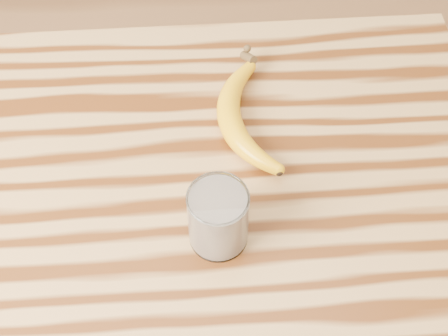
{
  "coord_description": "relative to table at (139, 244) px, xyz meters",
  "views": [
    {
      "loc": [
        0.11,
        -0.51,
        1.73
      ],
      "look_at": [
        0.15,
        0.04,
        0.93
      ],
      "focal_mm": 50.0,
      "sensor_mm": 36.0,
      "label": 1
    }
  ],
  "objects": [
    {
      "name": "table",
      "position": [
        0.0,
        0.0,
        0.0
      ],
      "size": [
        1.2,
        0.8,
        0.9
      ],
      "color": "#AE7F45",
      "rests_on": "ground"
    },
    {
      "name": "banana",
      "position": [
        0.17,
        0.14,
        0.15
      ],
      "size": [
        0.16,
        0.35,
        0.04
      ],
      "primitive_type": null,
      "rotation": [
        0.0,
        0.0,
        0.11
      ],
      "color": "#E6A10B",
      "rests_on": "table"
    },
    {
      "name": "smoothie_glass",
      "position": [
        0.13,
        -0.06,
        0.18
      ],
      "size": [
        0.09,
        0.09,
        0.11
      ],
      "color": "white",
      "rests_on": "table"
    }
  ]
}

